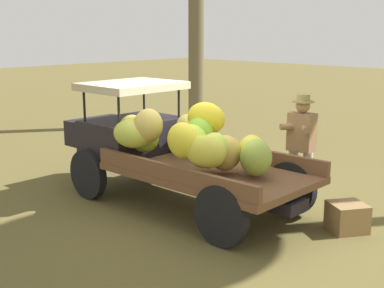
{
  "coord_description": "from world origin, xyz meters",
  "views": [
    {
      "loc": [
        -5.2,
        5.64,
        2.7
      ],
      "look_at": [
        0.08,
        0.12,
        1.01
      ],
      "focal_mm": 48.8,
      "sensor_mm": 36.0,
      "label": 1
    }
  ],
  "objects": [
    {
      "name": "truck",
      "position": [
        0.53,
        0.18,
        0.94
      ],
      "size": [
        4.51,
        1.93,
        1.84
      ],
      "rotation": [
        0.0,
        0.0,
        0.01
      ],
      "color": "black",
      "rests_on": "ground"
    },
    {
      "name": "ground_plane",
      "position": [
        0.0,
        0.0,
        0.0
      ],
      "size": [
        60.0,
        60.0,
        0.0
      ],
      "primitive_type": "plane",
      "color": "brown"
    },
    {
      "name": "wooden_crate",
      "position": [
        -2.09,
        -0.67,
        0.19
      ],
      "size": [
        0.63,
        0.64,
        0.39
      ],
      "primitive_type": "cube",
      "rotation": [
        0.0,
        0.0,
        2.56
      ],
      "color": "olive",
      "rests_on": "ground"
    },
    {
      "name": "farmer",
      "position": [
        -0.99,
        -1.2,
        0.99
      ],
      "size": [
        0.53,
        0.46,
        1.73
      ],
      "rotation": [
        0.0,
        0.0,
        1.6
      ],
      "color": "beige",
      "rests_on": "ground"
    }
  ]
}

